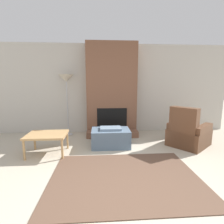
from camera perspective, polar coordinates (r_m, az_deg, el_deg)
name	(u,v)px	position (r m, az deg, el deg)	size (l,w,h in m)	color
ground_plane	(128,203)	(2.49, 5.26, -27.55)	(24.00, 24.00, 0.00)	#B2A893
wall_back	(111,89)	(5.29, -0.33, 7.50)	(7.14, 0.06, 2.60)	#BCB7AD
fireplace	(112,92)	(5.04, -0.14, 6.63)	(1.42, 0.73, 2.60)	brown
ottoman	(111,137)	(4.18, -0.45, -8.30)	(0.89, 0.61, 0.46)	slate
armchair	(188,134)	(4.54, 23.45, -6.74)	(1.16, 1.14, 0.96)	brown
side_table	(47,136)	(3.92, -20.48, -7.37)	(0.81, 0.64, 0.44)	tan
floor_lamp_left	(66,81)	(5.06, -14.68, 9.82)	(0.42, 0.42, 1.71)	#ADADB2
area_rug	(125,177)	(2.98, 4.29, -20.49)	(2.35, 1.75, 0.01)	brown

